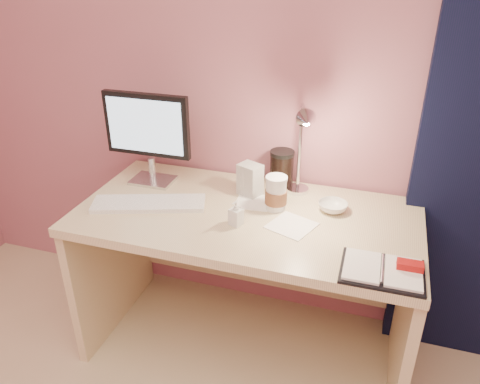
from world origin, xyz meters
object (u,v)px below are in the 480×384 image
(dark_jar, at_px, (282,170))
(product_box, at_px, (250,180))
(clear_cup, at_px, (247,179))
(bowl, at_px, (333,207))
(coffee_cup, at_px, (276,194))
(lotion_bottle, at_px, (236,213))
(desk, at_px, (251,249))
(monitor, at_px, (148,131))
(planner, at_px, (385,270))
(desk_lamp, at_px, (289,143))
(keyboard, at_px, (149,204))

(dark_jar, bearing_deg, product_box, -129.95)
(clear_cup, xyz_separation_m, bowl, (0.38, -0.05, -0.05))
(coffee_cup, height_order, lotion_bottle, coffee_cup)
(lotion_bottle, distance_m, dark_jar, 0.41)
(desk, bearing_deg, monitor, 171.46)
(lotion_bottle, height_order, product_box, product_box)
(bowl, distance_m, product_box, 0.38)
(monitor, distance_m, bowl, 0.87)
(planner, bearing_deg, coffee_cup, 144.61)
(monitor, height_order, desk_lamp, desk_lamp)
(clear_cup, height_order, product_box, product_box)
(bowl, distance_m, dark_jar, 0.32)
(desk_lamp, bearing_deg, monitor, 164.60)
(desk, relative_size, product_box, 9.82)
(clear_cup, bearing_deg, keyboard, -147.14)
(keyboard, height_order, clear_cup, clear_cup)
(coffee_cup, xyz_separation_m, product_box, (-0.14, 0.09, 0.00))
(monitor, bearing_deg, bowl, -1.90)
(clear_cup, bearing_deg, dark_jar, 45.62)
(product_box, distance_m, desk_lamp, 0.26)
(dark_jar, xyz_separation_m, desk_lamp, (0.05, -0.14, 0.19))
(desk_lamp, bearing_deg, product_box, 160.36)
(clear_cup, height_order, lotion_bottle, clear_cup)
(coffee_cup, height_order, bowl, coffee_cup)
(desk_lamp, bearing_deg, coffee_cup, -122.60)
(coffee_cup, bearing_deg, clear_cup, 146.94)
(clear_cup, height_order, bowl, clear_cup)
(desk, bearing_deg, planner, -29.83)
(desk, distance_m, bowl, 0.42)
(keyboard, bearing_deg, lotion_bottle, -23.83)
(monitor, bearing_deg, product_box, 1.72)
(keyboard, relative_size, lotion_bottle, 4.59)
(monitor, xyz_separation_m, clear_cup, (0.45, 0.02, -0.18))
(monitor, distance_m, desk_lamp, 0.63)
(desk_lamp, bearing_deg, desk, -163.94)
(clear_cup, relative_size, lotion_bottle, 1.34)
(lotion_bottle, bearing_deg, planner, -14.45)
(lotion_bottle, bearing_deg, coffee_cup, 55.25)
(keyboard, bearing_deg, product_box, 12.42)
(desk, xyz_separation_m, coffee_cup, (0.10, -0.00, 0.30))
(clear_cup, bearing_deg, coffee_cup, -33.06)
(desk, relative_size, planner, 5.09)
(monitor, xyz_separation_m, lotion_bottle, (0.49, -0.25, -0.20))
(monitor, relative_size, clear_cup, 3.07)
(product_box, height_order, desk_lamp, desk_lamp)
(dark_jar, bearing_deg, lotion_bottle, -102.63)
(desk_lamp, bearing_deg, planner, -59.05)
(coffee_cup, relative_size, lotion_bottle, 1.44)
(monitor, xyz_separation_m, product_box, (0.47, 0.02, -0.18))
(monitor, xyz_separation_m, bowl, (0.84, -0.02, -0.23))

